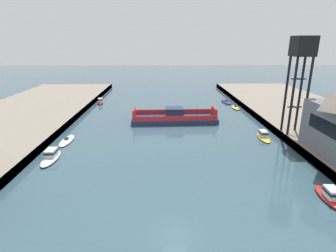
% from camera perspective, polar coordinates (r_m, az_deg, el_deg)
% --- Properties ---
extents(ground_plane, '(400.00, 400.00, 0.00)m').
position_cam_1_polar(ground_plane, '(28.40, 1.56, -22.07)').
color(ground_plane, '#385666').
extents(chain_ferry, '(20.01, 7.12, 3.37)m').
position_cam_1_polar(chain_ferry, '(63.37, 1.37, 1.83)').
color(chain_ferry, navy).
rests_on(chain_ferry, ground).
extents(moored_boat_near_left, '(2.22, 5.10, 1.78)m').
position_cam_1_polar(moored_boat_near_left, '(84.68, -14.10, 5.02)').
color(moored_boat_near_left, red).
rests_on(moored_boat_near_left, ground).
extents(moored_boat_near_right, '(2.21, 6.09, 1.47)m').
position_cam_1_polar(moored_boat_near_right, '(55.84, 19.53, -1.90)').
color(moored_boat_near_right, yellow).
rests_on(moored_boat_near_right, ground).
extents(moored_boat_mid_left, '(2.31, 6.55, 1.67)m').
position_cam_1_polar(moored_boat_mid_left, '(47.11, -23.54, -5.85)').
color(moored_boat_mid_left, white).
rests_on(moored_boat_mid_left, ground).
extents(moored_boat_mid_right, '(1.98, 6.48, 0.94)m').
position_cam_1_polar(moored_boat_mid_right, '(54.34, -20.65, -2.91)').
color(moored_boat_mid_right, white).
rests_on(moored_boat_mid_right, ground).
extents(moored_boat_far_left, '(2.20, 5.69, 1.70)m').
position_cam_1_polar(moored_boat_far_left, '(38.21, 31.06, -12.45)').
color(moored_boat_far_left, red).
rests_on(moored_boat_far_left, ground).
extents(moored_boat_far_right, '(1.82, 5.09, 0.98)m').
position_cam_1_polar(moored_boat_far_right, '(78.68, 14.10, 3.80)').
color(moored_boat_far_right, yellow).
rests_on(moored_boat_far_right, ground).
extents(moored_boat_upstream_a, '(2.88, 7.52, 0.99)m').
position_cam_1_polar(moored_boat_upstream_a, '(85.75, 12.23, 5.02)').
color(moored_boat_upstream_a, navy).
rests_on(moored_boat_upstream_a, ground).
extents(crane_tower, '(3.54, 3.54, 17.70)m').
position_cam_1_polar(crane_tower, '(54.87, 26.47, 12.97)').
color(crane_tower, black).
rests_on(crane_tower, quay_right).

